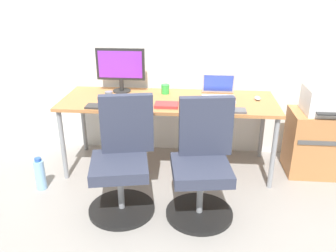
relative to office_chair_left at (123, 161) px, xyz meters
The scene contains 17 objects.
ground_plane 0.88m from the office_chair_left, 66.66° to the left, with size 5.28×5.28×0.00m, color gray.
back_wall 1.47m from the office_chair_left, 75.05° to the left, with size 4.40×0.04×2.60m, color white.
desk 0.81m from the office_chair_left, 66.66° to the left, with size 2.01×0.71×0.72m.
office_chair_left is the anchor object (origin of this frame).
office_chair_right 0.63m from the office_chair_left, ahead, with size 0.54×0.54×0.94m.
side_cabinet 1.90m from the office_chair_left, 22.80° to the left, with size 0.57×0.41×0.62m.
printer 1.92m from the office_chair_left, 22.78° to the left, with size 0.38×0.40×0.24m.
water_bottle_on_floor 0.88m from the office_chair_left, 166.21° to the left, with size 0.09×0.09×0.31m.
desktop_monitor 1.08m from the office_chair_left, 101.46° to the left, with size 0.48×0.18×0.43m.
open_laptop 1.17m from the office_chair_left, 46.00° to the left, with size 0.31×0.29×0.22m.
keyboard_by_monitor 0.58m from the office_chair_left, 118.16° to the left, with size 0.34×0.12×0.02m, color #2D2D2D.
keyboard_by_laptop 0.98m from the office_chair_left, 27.68° to the left, with size 0.34×0.12×0.02m, color #515156.
mouse_by_monitor 1.41m from the office_chair_left, 34.10° to the left, with size 0.06×0.10×0.03m, color #B7B7B7.
mouse_by_laptop 0.61m from the office_chair_left, 79.91° to the left, with size 0.06×0.10×0.03m, color #515156.
coffee_mug 0.98m from the office_chair_left, 73.79° to the left, with size 0.08×0.08×0.09m, color green.
pen_cup 0.70m from the office_chair_left, 111.81° to the left, with size 0.07×0.07×0.10m, color slate.
notebook 0.67m from the office_chair_left, 58.88° to the left, with size 0.21×0.15×0.03m, color red.
Camera 1 is at (0.27, -3.10, 1.75)m, focal length 37.11 mm.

